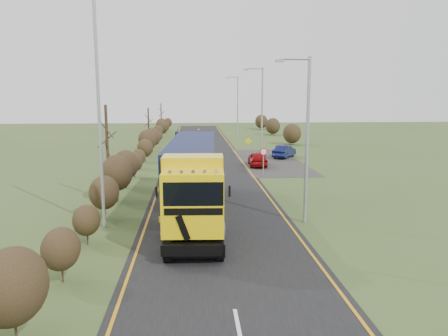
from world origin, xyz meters
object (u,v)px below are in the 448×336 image
object	(u,v)px
car_blue_sedan	(284,152)
speed_sign	(264,156)
streetlight_near	(305,134)
lorry	(193,174)
car_red_hatchback	(258,159)

from	to	relation	value
car_blue_sedan	speed_sign	world-z (taller)	speed_sign
streetlight_near	speed_sign	distance (m)	14.00
lorry	car_blue_sedan	size ratio (longest dim) A/B	3.80
car_blue_sedan	streetlight_near	xyz separation A→B (m)	(-4.00, -23.59, 4.04)
car_blue_sedan	speed_sign	distance (m)	10.71
car_blue_sedan	streetlight_near	size ratio (longest dim) A/B	0.46
car_blue_sedan	streetlight_near	world-z (taller)	streetlight_near
lorry	car_red_hatchback	distance (m)	17.71
lorry	car_red_hatchback	xyz separation A→B (m)	(6.09, 16.55, -1.68)
car_red_hatchback	streetlight_near	size ratio (longest dim) A/B	0.47
car_red_hatchback	car_blue_sedan	size ratio (longest dim) A/B	1.02
streetlight_near	speed_sign	xyz separation A→B (m)	(0.12, 13.65, -3.09)
car_red_hatchback	speed_sign	world-z (taller)	speed_sign
car_red_hatchback	speed_sign	xyz separation A→B (m)	(-0.23, -4.68, 0.91)
lorry	car_red_hatchback	world-z (taller)	lorry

